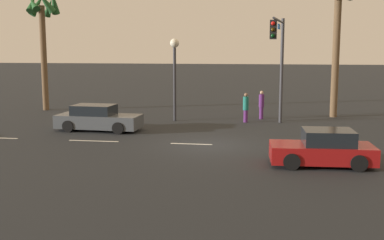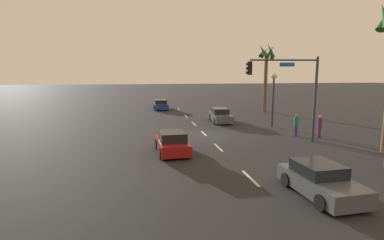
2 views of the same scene
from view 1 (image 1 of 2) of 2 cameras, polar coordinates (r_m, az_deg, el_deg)
name	(u,v)px [view 1 (image 1 of 2)]	position (r m, az deg, el deg)	size (l,w,h in m)	color
ground_plane	(210,145)	(22.72, 2.15, -2.95)	(220.00, 220.00, 0.00)	#232628
lane_stripe_2	(94,141)	(24.06, -11.60, -2.45)	(2.52, 0.14, 0.01)	silver
lane_stripe_3	(191,144)	(22.84, -0.09, -2.86)	(2.00, 0.14, 0.01)	silver
lane_stripe_4	(296,147)	(22.61, 12.29, -3.18)	(2.16, 0.14, 0.01)	silver
car_1	(323,149)	(19.34, 15.32, -3.36)	(4.03, 2.08, 1.41)	maroon
car_3	(98,119)	(26.97, -11.12, 0.15)	(4.71, 2.08, 1.42)	#474C51
traffic_signal	(279,53)	(27.75, 10.31, 7.88)	(0.88, 5.27, 6.26)	#38383D
streetlamp	(175,62)	(29.78, -2.08, 6.89)	(0.56, 0.56, 5.09)	#2D2D33
pedestrian_0	(261,104)	(30.98, 8.25, 1.88)	(0.47, 0.47, 1.81)	#59266B
pedestrian_2	(246,107)	(29.52, 6.41, 1.57)	(0.48, 0.48, 1.80)	#59266B
palm_tree_0	(338,7)	(32.84, 16.96, 12.67)	(2.72, 2.46, 9.57)	brown
palm_tree_1	(43,21)	(36.61, -17.30, 11.12)	(2.68, 2.78, 8.72)	brown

